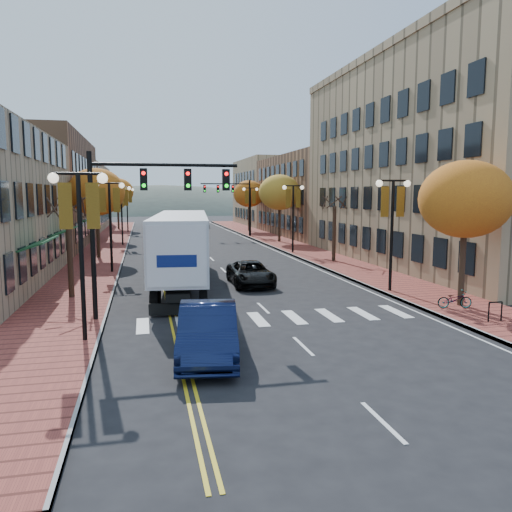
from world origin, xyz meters
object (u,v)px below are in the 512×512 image
semi_truck (182,243)px  bicycle (455,299)px  navy_sedan (208,331)px  black_suv (251,273)px

semi_truck → bicycle: semi_truck is taller
navy_sedan → bicycle: size_ratio=3.41×
bicycle → black_suv: bearing=53.4°
semi_truck → black_suv: (3.87, -0.93, -1.75)m
semi_truck → black_suv: bearing=-7.7°
semi_truck → bicycle: 15.02m
black_suv → bicycle: size_ratio=3.22×
navy_sedan → black_suv: bearing=79.5°
navy_sedan → black_suv: 13.07m
bicycle → navy_sedan: bearing=119.8°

